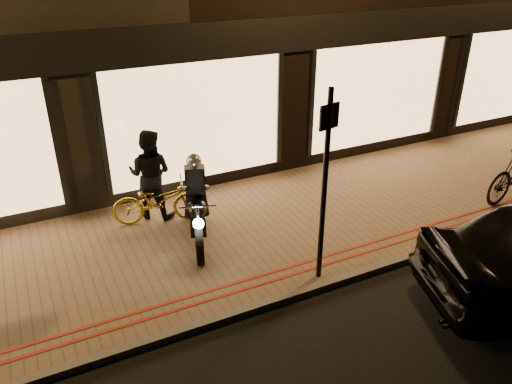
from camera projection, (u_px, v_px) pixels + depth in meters
ground at (294, 301)px, 7.46m from camera, size 90.00×90.00×0.00m
sidewalk at (239, 235)px, 9.04m from camera, size 50.00×4.00×0.12m
kerb_stone at (292, 296)px, 7.48m from camera, size 50.00×0.14×0.12m
red_kerb_lines at (277, 275)px, 7.85m from camera, size 50.00×0.26×0.01m
motorcycle at (197, 209)px, 8.50m from camera, size 0.83×1.88×1.59m
sign_post at (325, 179)px, 7.09m from camera, size 0.35×0.11×3.00m
bicycle_gold at (158, 201)px, 9.15m from camera, size 1.76×1.00×0.87m
person_dark at (150, 174)px, 9.19m from camera, size 1.06×1.02×1.72m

